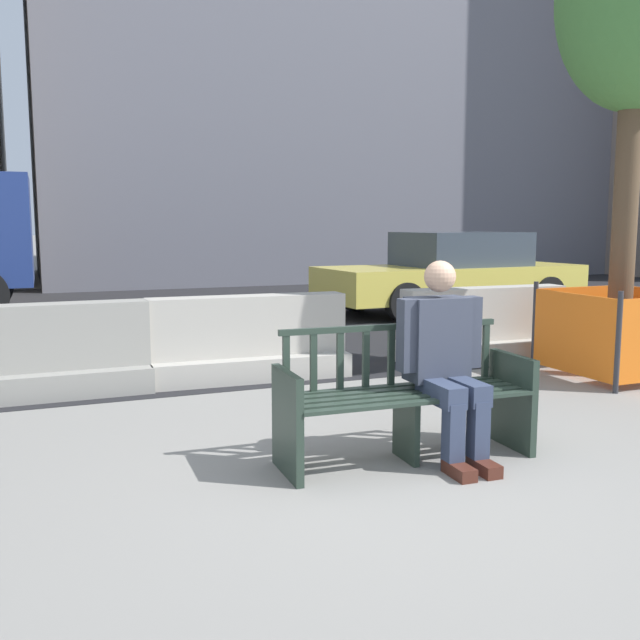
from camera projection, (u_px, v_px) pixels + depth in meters
The scene contains 10 objects.
ground_plane at pixel (410, 483), 4.31m from camera, with size 200.00×200.00×0.00m, color gray.
street_asphalt at pixel (161, 314), 12.29m from camera, with size 120.00×12.00×0.01m, color black.
street_bench at pixel (405, 401), 4.70m from camera, with size 1.71×0.59×0.88m.
seated_person at pixel (444, 356), 4.69m from camera, with size 0.58×0.73×1.31m.
jersey_barrier_centre at pixel (248, 345), 7.20m from camera, with size 2.02×0.75×0.84m.
jersey_barrier_left at pixel (36, 359), 6.43m from camera, with size 2.00×0.69×0.84m.
jersey_barrier_right at pixel (484, 331), 8.14m from camera, with size 2.02×0.75×0.84m.
street_tree at pixel (637, 2), 6.85m from camera, with size 1.53×1.53×4.84m.
construction_fence at pixel (618, 330), 7.28m from camera, with size 1.22×1.22×0.95m.
car_taxi_near at pixel (453, 273), 12.60m from camera, with size 4.82×2.06×1.41m.
Camera 1 is at (-2.07, -3.63, 1.55)m, focal length 40.00 mm.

